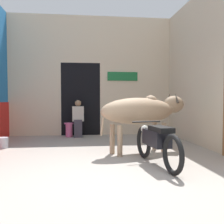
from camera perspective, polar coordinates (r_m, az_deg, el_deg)
name	(u,v)px	position (r m, az deg, el deg)	size (l,w,h in m)	color
ground_plane	(105,180)	(4.00, -1.57, -14.50)	(30.00, 30.00, 0.00)	#9E9389
wall_back_with_doorway	(87,85)	(9.00, -5.42, 5.91)	(5.34, 0.93, 3.93)	beige
wall_right_with_door	(206,69)	(6.99, 19.85, 8.79)	(0.22, 4.93, 3.93)	beige
cow	(143,111)	(5.90, 6.81, 0.22)	(2.23, 1.24, 1.35)	tan
motorcycle_near	(156,141)	(4.79, 9.64, -6.33)	(0.58, 1.90, 0.76)	black
shopkeeper_seated	(78,117)	(8.33, -7.39, -1.18)	(0.36, 0.33, 1.16)	#3D3842
plastic_stool	(69,129)	(8.42, -9.34, -3.75)	(0.31, 0.31, 0.44)	#DB6093
bucket	(3,143)	(6.96, -22.70, -6.19)	(0.26, 0.26, 0.26)	#A8A8B2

